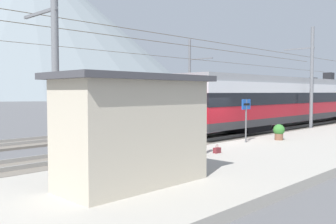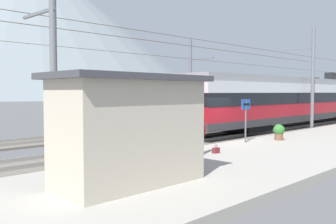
{
  "view_description": "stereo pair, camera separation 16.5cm",
  "coord_description": "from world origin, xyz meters",
  "px_view_note": "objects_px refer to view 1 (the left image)",
  "views": [
    {
      "loc": [
        -15.72,
        -11.65,
        2.8
      ],
      "look_at": [
        -0.44,
        3.31,
        1.65
      ],
      "focal_mm": 39.96,
      "sensor_mm": 36.0,
      "label": 1
    },
    {
      "loc": [
        -15.6,
        -11.77,
        2.8
      ],
      "look_at": [
        -0.44,
        3.31,
        1.65
      ],
      "focal_mm": 39.96,
      "sensor_mm": 36.0,
      "label": 2
    }
  ],
  "objects_px": {
    "train_far_track": "(293,97)",
    "platform_shelter": "(134,129)",
    "train_near_platform": "(304,99)",
    "catenary_mast_far_side": "(191,79)",
    "catenary_mast_mid": "(310,76)",
    "potted_plant_platform_edge": "(279,131)",
    "catenary_mast_west": "(53,59)",
    "platform_sign": "(246,111)",
    "passenger_walking": "(202,131)",
    "handbag_beside_passenger": "(217,150)"
  },
  "relations": [
    {
      "from": "train_far_track",
      "to": "catenary_mast_far_side",
      "type": "relative_size",
      "value": 0.68
    },
    {
      "from": "train_far_track",
      "to": "platform_sign",
      "type": "bearing_deg",
      "value": -159.1
    },
    {
      "from": "handbag_beside_passenger",
      "to": "platform_shelter",
      "type": "height_order",
      "value": "platform_shelter"
    },
    {
      "from": "train_near_platform",
      "to": "catenary_mast_mid",
      "type": "xyz_separation_m",
      "value": [
        -3.17,
        -1.83,
        1.69
      ]
    },
    {
      "from": "platform_sign",
      "to": "platform_shelter",
      "type": "relative_size",
      "value": 0.48
    },
    {
      "from": "catenary_mast_far_side",
      "to": "platform_shelter",
      "type": "relative_size",
      "value": 10.62
    },
    {
      "from": "platform_sign",
      "to": "platform_shelter",
      "type": "distance_m",
      "value": 9.72
    },
    {
      "from": "train_near_platform",
      "to": "platform_shelter",
      "type": "bearing_deg",
      "value": -166.03
    },
    {
      "from": "train_near_platform",
      "to": "catenary_mast_west",
      "type": "xyz_separation_m",
      "value": [
        -23.1,
        -1.83,
        1.67
      ]
    },
    {
      "from": "train_far_track",
      "to": "platform_shelter",
      "type": "distance_m",
      "value": 35.35
    },
    {
      "from": "catenary_mast_mid",
      "to": "handbag_beside_passenger",
      "type": "bearing_deg",
      "value": -170.58
    },
    {
      "from": "catenary_mast_mid",
      "to": "catenary_mast_far_side",
      "type": "bearing_deg",
      "value": 97.6
    },
    {
      "from": "passenger_walking",
      "to": "catenary_mast_mid",
      "type": "bearing_deg",
      "value": 8.31
    },
    {
      "from": "catenary_mast_far_side",
      "to": "platform_sign",
      "type": "height_order",
      "value": "catenary_mast_far_side"
    },
    {
      "from": "catenary_mast_mid",
      "to": "platform_sign",
      "type": "xyz_separation_m",
      "value": [
        -10.31,
        -1.35,
        -2.05
      ]
    },
    {
      "from": "train_near_platform",
      "to": "passenger_walking",
      "type": "height_order",
      "value": "train_near_platform"
    },
    {
      "from": "catenary_mast_far_side",
      "to": "platform_shelter",
      "type": "xyz_separation_m",
      "value": [
        -18.37,
        -13.85,
        -2.09
      ]
    },
    {
      "from": "passenger_walking",
      "to": "platform_shelter",
      "type": "relative_size",
      "value": 0.38
    },
    {
      "from": "catenary_mast_far_side",
      "to": "platform_sign",
      "type": "distance_m",
      "value": 14.6
    },
    {
      "from": "train_far_track",
      "to": "handbag_beside_passenger",
      "type": "xyz_separation_m",
      "value": [
        -27.61,
        -10.12,
        -1.81
      ]
    },
    {
      "from": "catenary_mast_west",
      "to": "platform_shelter",
      "type": "height_order",
      "value": "catenary_mast_west"
    },
    {
      "from": "platform_sign",
      "to": "passenger_walking",
      "type": "distance_m",
      "value": 4.51
    },
    {
      "from": "catenary_mast_mid",
      "to": "potted_plant_platform_edge",
      "type": "relative_size",
      "value": 57.17
    },
    {
      "from": "handbag_beside_passenger",
      "to": "potted_plant_platform_edge",
      "type": "relative_size",
      "value": 0.43
    },
    {
      "from": "catenary_mast_mid",
      "to": "handbag_beside_passenger",
      "type": "height_order",
      "value": "catenary_mast_mid"
    },
    {
      "from": "train_far_track",
      "to": "platform_sign",
      "type": "relative_size",
      "value": 15.02
    },
    {
      "from": "catenary_mast_far_side",
      "to": "platform_sign",
      "type": "bearing_deg",
      "value": -128.34
    },
    {
      "from": "train_near_platform",
      "to": "catenary_mast_west",
      "type": "height_order",
      "value": "catenary_mast_west"
    },
    {
      "from": "train_far_track",
      "to": "potted_plant_platform_edge",
      "type": "relative_size",
      "value": 38.98
    },
    {
      "from": "platform_sign",
      "to": "potted_plant_platform_edge",
      "type": "xyz_separation_m",
      "value": [
        1.98,
        -0.73,
        -1.1
      ]
    },
    {
      "from": "train_near_platform",
      "to": "potted_plant_platform_edge",
      "type": "height_order",
      "value": "train_near_platform"
    },
    {
      "from": "catenary_mast_far_side",
      "to": "potted_plant_platform_edge",
      "type": "bearing_deg",
      "value": -120.06
    },
    {
      "from": "catenary_mast_west",
      "to": "platform_shelter",
      "type": "xyz_separation_m",
      "value": [
        0.22,
        -3.86,
        -2.09
      ]
    },
    {
      "from": "handbag_beside_passenger",
      "to": "platform_shelter",
      "type": "relative_size",
      "value": 0.08
    },
    {
      "from": "catenary_mast_mid",
      "to": "platform_sign",
      "type": "bearing_deg",
      "value": -172.52
    },
    {
      "from": "train_far_track",
      "to": "catenary_mast_west",
      "type": "distance_m",
      "value": 34.53
    },
    {
      "from": "train_far_track",
      "to": "potted_plant_platform_edge",
      "type": "bearing_deg",
      "value": -155.79
    },
    {
      "from": "train_far_track",
      "to": "platform_shelter",
      "type": "relative_size",
      "value": 7.24
    },
    {
      "from": "train_near_platform",
      "to": "catenary_mast_mid",
      "type": "bearing_deg",
      "value": -150.0
    },
    {
      "from": "handbag_beside_passenger",
      "to": "potted_plant_platform_edge",
      "type": "distance_m",
      "value": 5.64
    },
    {
      "from": "train_far_track",
      "to": "handbag_beside_passenger",
      "type": "bearing_deg",
      "value": -159.88
    },
    {
      "from": "catenary_mast_west",
      "to": "potted_plant_platform_edge",
      "type": "distance_m",
      "value": 12.2
    },
    {
      "from": "train_far_track",
      "to": "catenary_mast_mid",
      "type": "distance_m",
      "value": 15.83
    },
    {
      "from": "catenary_mast_mid",
      "to": "passenger_walking",
      "type": "relative_size",
      "value": 27.85
    },
    {
      "from": "catenary_mast_mid",
      "to": "catenary_mast_far_side",
      "type": "relative_size",
      "value": 1.0
    },
    {
      "from": "catenary_mast_west",
      "to": "passenger_walking",
      "type": "xyz_separation_m",
      "value": [
        5.22,
        -2.15,
        -2.65
      ]
    },
    {
      "from": "catenary_mast_mid",
      "to": "platform_shelter",
      "type": "bearing_deg",
      "value": -168.92
    },
    {
      "from": "train_near_platform",
      "to": "catenary_mast_far_side",
      "type": "xyz_separation_m",
      "value": [
        -4.51,
        8.16,
        1.67
      ]
    },
    {
      "from": "platform_sign",
      "to": "catenary_mast_mid",
      "type": "bearing_deg",
      "value": 7.48
    },
    {
      "from": "train_far_track",
      "to": "catenary_mast_mid",
      "type": "xyz_separation_m",
      "value": [
        -13.67,
        -7.8,
        1.69
      ]
    }
  ]
}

